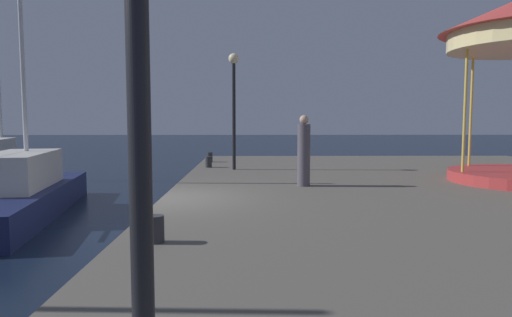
# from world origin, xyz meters

# --- Properties ---
(ground_plane) EXTENTS (120.00, 120.00, 0.00)m
(ground_plane) POSITION_xyz_m (0.00, 0.00, 0.00)
(ground_plane) COLOR black
(quay_dock) EXTENTS (14.28, 23.01, 0.80)m
(quay_dock) POSITION_xyz_m (7.14, 0.00, 0.40)
(quay_dock) COLOR #5B564F
(quay_dock) RESTS_ON ground
(sailboat_navy) EXTENTS (3.16, 7.65, 6.20)m
(sailboat_navy) POSITION_xyz_m (-4.12, 1.80, 0.63)
(sailboat_navy) COLOR #19214C
(sailboat_navy) RESTS_ON ground
(lamp_post_mid_promenade) EXTENTS (0.36, 0.36, 4.02)m
(lamp_post_mid_promenade) POSITION_xyz_m (1.46, 5.75, 3.57)
(lamp_post_mid_promenade) COLOR black
(lamp_post_mid_promenade) RESTS_ON quay_dock
(bollard_south) EXTENTS (0.24, 0.24, 0.40)m
(bollard_south) POSITION_xyz_m (0.36, 8.54, 1.00)
(bollard_south) COLOR #2D2D33
(bollard_south) RESTS_ON quay_dock
(bollard_north) EXTENTS (0.24, 0.24, 0.40)m
(bollard_north) POSITION_xyz_m (0.65, -3.78, 1.00)
(bollard_north) COLOR #2D2D33
(bollard_north) RESTS_ON quay_dock
(bollard_center) EXTENTS (0.24, 0.24, 0.40)m
(bollard_center) POSITION_xyz_m (0.50, 6.47, 1.00)
(bollard_center) COLOR #2D2D33
(bollard_center) RESTS_ON quay_dock
(person_near_carousel) EXTENTS (0.34, 0.34, 1.88)m
(person_near_carousel) POSITION_xyz_m (3.44, 1.82, 1.68)
(person_near_carousel) COLOR #514C56
(person_near_carousel) RESTS_ON quay_dock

